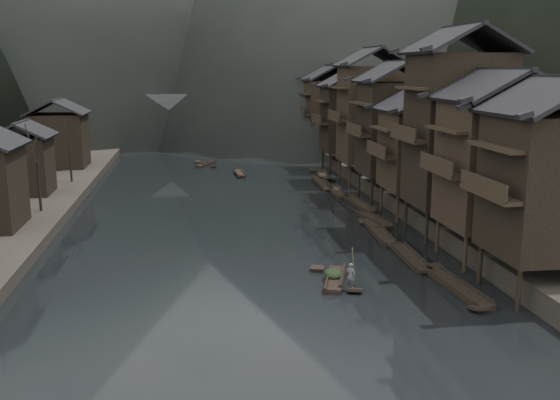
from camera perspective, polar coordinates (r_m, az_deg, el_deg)
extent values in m
plane|color=black|center=(43.65, -2.78, -6.07)|extent=(300.00, 300.00, 0.00)
cube|color=#2D2823|center=(91.00, 17.18, 3.49)|extent=(40.00, 200.00, 1.80)
cylinder|color=black|center=(37.83, 21.00, -7.69)|extent=(0.30, 0.30, 2.90)
cylinder|color=black|center=(41.84, 17.83, -5.59)|extent=(0.30, 0.30, 2.90)
cylinder|color=black|center=(43.10, 21.14, -5.31)|extent=(0.30, 0.30, 2.90)
cube|color=black|center=(40.03, 23.82, 1.23)|extent=(7.00, 6.00, 8.31)
cube|color=black|center=(38.15, 18.66, 0.50)|extent=(1.20, 5.70, 0.25)
cylinder|color=black|center=(43.73, 16.58, -4.75)|extent=(0.30, 0.30, 2.90)
cylinder|color=black|center=(47.95, 14.21, -3.15)|extent=(0.30, 0.30, 2.90)
cylinder|color=black|center=(44.94, 19.78, -4.52)|extent=(0.30, 0.30, 2.90)
cylinder|color=black|center=(49.06, 17.18, -2.98)|extent=(0.30, 0.30, 2.90)
cube|color=black|center=(45.99, 19.28, 3.13)|extent=(7.00, 6.00, 8.74)
cube|color=black|center=(44.36, 14.64, 2.54)|extent=(1.20, 5.70, 0.25)
cylinder|color=black|center=(49.92, 13.26, -2.50)|extent=(0.30, 0.30, 2.90)
cylinder|color=black|center=(54.28, 11.43, -1.26)|extent=(0.30, 0.30, 2.90)
cylinder|color=black|center=(50.98, 16.14, -2.36)|extent=(0.30, 0.30, 2.90)
cylinder|color=black|center=(55.26, 14.12, -1.15)|extent=(0.30, 0.30, 2.90)
cube|color=black|center=(52.06, 15.88, 6.13)|extent=(7.00, 6.00, 12.02)
cube|color=black|center=(50.63, 11.68, 5.50)|extent=(1.20, 5.70, 0.25)
cylinder|color=black|center=(56.31, 10.68, -0.75)|extent=(0.30, 0.30, 2.90)
cylinder|color=black|center=(60.76, 9.24, 0.23)|extent=(0.30, 0.30, 2.90)
cylinder|color=black|center=(57.25, 13.29, -0.66)|extent=(0.30, 0.30, 2.90)
cylinder|color=black|center=(61.63, 11.68, 0.31)|extent=(0.30, 0.30, 2.90)
cube|color=black|center=(58.75, 12.99, 4.48)|extent=(7.00, 6.00, 7.10)
cube|color=black|center=(57.48, 9.24, 4.12)|extent=(1.20, 5.70, 0.25)
cylinder|color=black|center=(63.76, 8.38, 0.82)|extent=(0.30, 0.30, 2.90)
cylinder|color=black|center=(68.29, 7.25, 1.59)|extent=(0.30, 0.30, 2.90)
cylinder|color=black|center=(64.59, 10.72, 0.88)|extent=(0.30, 0.30, 2.90)
cylinder|color=black|center=(69.07, 9.45, 1.64)|extent=(0.30, 0.30, 2.90)
cube|color=black|center=(66.10, 10.55, 6.43)|extent=(7.00, 6.00, 9.48)
cube|color=black|center=(64.97, 7.17, 6.02)|extent=(1.20, 5.70, 0.25)
cylinder|color=black|center=(72.28, 6.37, 2.19)|extent=(0.30, 0.30, 2.90)
cylinder|color=black|center=(76.87, 5.47, 2.79)|extent=(0.30, 0.30, 2.90)
cylinder|color=black|center=(73.02, 8.46, 2.23)|extent=(0.30, 0.30, 2.90)
cylinder|color=black|center=(77.56, 7.45, 2.83)|extent=(0.30, 0.30, 2.90)
cube|color=black|center=(74.58, 8.35, 7.74)|extent=(7.00, 6.00, 11.09)
cube|color=black|center=(73.59, 5.33, 7.32)|extent=(1.20, 5.70, 0.25)
cylinder|color=black|center=(81.87, 4.62, 3.37)|extent=(0.30, 0.30, 2.90)
cylinder|color=black|center=(86.51, 3.92, 3.85)|extent=(0.30, 0.30, 2.90)
cylinder|color=black|center=(82.52, 6.49, 3.40)|extent=(0.30, 0.30, 2.90)
cylinder|color=black|center=(87.12, 5.69, 3.87)|extent=(0.30, 0.30, 2.90)
cube|color=black|center=(84.29, 6.39, 7.37)|extent=(7.00, 6.00, 8.47)
cube|color=black|center=(83.41, 3.71, 7.08)|extent=(1.20, 5.70, 0.25)
cylinder|color=black|center=(93.49, 2.99, 4.47)|extent=(0.30, 0.30, 2.90)
cylinder|color=black|center=(98.17, 2.45, 4.84)|extent=(0.30, 0.30, 2.90)
cylinder|color=black|center=(94.06, 4.64, 4.49)|extent=(0.30, 0.30, 2.90)
cylinder|color=black|center=(98.71, 4.03, 4.86)|extent=(0.30, 0.30, 2.90)
cube|color=black|center=(95.90, 4.59, 8.14)|extent=(7.00, 6.00, 9.07)
cube|color=black|center=(95.13, 2.21, 7.87)|extent=(1.20, 5.70, 0.25)
cube|color=black|center=(68.07, -22.33, 3.14)|extent=(5.00, 5.00, 5.80)
cube|color=black|center=(85.44, -19.50, 5.32)|extent=(6.50, 6.50, 6.80)
cylinder|color=black|center=(59.32, -20.91, 1.43)|extent=(0.24, 0.24, 4.51)
cylinder|color=black|center=(73.63, -18.46, 3.43)|extent=(0.24, 0.24, 4.27)
cube|color=black|center=(40.74, 15.75, -7.64)|extent=(1.61, 7.70, 0.30)
cube|color=black|center=(40.68, 15.76, -7.40)|extent=(1.65, 7.56, 0.10)
cube|color=black|center=(43.97, 14.13, -5.90)|extent=(1.00, 1.00, 0.37)
cube|color=black|center=(37.49, 17.68, -9.27)|extent=(1.00, 1.00, 0.37)
cube|color=black|center=(45.87, 11.78, -5.21)|extent=(1.31, 6.51, 0.30)
cube|color=black|center=(45.82, 11.78, -5.00)|extent=(1.36, 6.38, 0.10)
cube|color=black|center=(48.61, 10.43, -4.01)|extent=(0.96, 0.83, 0.34)
cube|color=black|center=(43.11, 13.31, -6.22)|extent=(0.96, 0.83, 0.34)
cube|color=black|center=(52.33, 8.99, -2.96)|extent=(1.60, 7.57, 0.30)
cube|color=black|center=(52.28, 8.99, -2.77)|extent=(1.64, 7.42, 0.10)
cube|color=black|center=(55.56, 7.67, -1.89)|extent=(0.99, 0.98, 0.36)
cube|color=black|center=(49.07, 10.49, -3.85)|extent=(0.99, 0.98, 0.36)
cube|color=black|center=(56.48, 8.55, -1.84)|extent=(1.85, 6.18, 0.30)
cube|color=black|center=(56.44, 8.56, -1.66)|extent=(1.89, 6.07, 0.10)
cube|color=black|center=(59.25, 8.09, -1.03)|extent=(1.02, 0.86, 0.33)
cube|color=black|center=(53.65, 9.07, -2.44)|extent=(1.02, 0.86, 0.33)
cube|color=black|center=(62.76, 7.20, -0.40)|extent=(1.57, 7.43, 0.30)
cube|color=black|center=(62.72, 7.20, -0.24)|extent=(1.61, 7.29, 0.10)
cube|color=black|center=(66.12, 6.58, 0.37)|extent=(0.99, 0.96, 0.36)
cube|color=black|center=(59.35, 7.88, -1.00)|extent=(0.99, 0.96, 0.36)
cube|color=black|center=(69.09, 5.12, 0.79)|extent=(1.61, 6.98, 0.30)
cube|color=black|center=(69.06, 5.13, 0.94)|extent=(1.66, 6.85, 0.10)
cube|color=black|center=(72.18, 4.33, 1.40)|extent=(1.00, 0.92, 0.35)
cube|color=black|center=(65.97, 5.99, 0.36)|extent=(1.00, 0.92, 0.35)
cube|color=black|center=(73.34, 3.89, 1.46)|extent=(1.32, 7.66, 0.30)
cube|color=black|center=(73.31, 3.89, 1.60)|extent=(1.37, 7.51, 0.10)
cube|color=black|center=(76.82, 3.24, 2.06)|extent=(0.96, 0.96, 0.37)
cube|color=black|center=(69.83, 4.60, 1.03)|extent=(0.96, 0.96, 0.37)
cube|color=black|center=(79.77, 3.87, 2.32)|extent=(2.08, 7.28, 0.30)
cube|color=black|center=(79.74, 3.87, 2.45)|extent=(2.11, 7.15, 0.10)
cube|color=black|center=(82.96, 3.06, 2.80)|extent=(1.05, 1.00, 0.36)
cube|color=black|center=(76.55, 4.75, 2.00)|extent=(1.05, 1.00, 0.36)
cube|color=black|center=(80.49, -3.72, 2.41)|extent=(1.25, 4.61, 0.30)
cube|color=black|center=(80.46, -3.72, 2.53)|extent=(1.29, 4.52, 0.10)
cube|color=black|center=(82.62, -3.76, 2.76)|extent=(0.88, 0.62, 0.29)
cube|color=black|center=(78.31, -3.68, 2.24)|extent=(0.88, 0.62, 0.29)
cube|color=black|center=(88.92, -6.82, 3.26)|extent=(3.08, 4.88, 0.30)
cube|color=black|center=(88.89, -6.83, 3.38)|extent=(3.08, 4.81, 0.10)
cube|color=black|center=(90.99, -7.52, 3.53)|extent=(1.04, 0.93, 0.30)
cube|color=black|center=(86.82, -6.10, 3.16)|extent=(1.04, 0.93, 0.30)
cube|color=black|center=(106.14, -9.70, 4.59)|extent=(3.09, 5.93, 0.30)
cube|color=black|center=(106.11, -9.70, 4.69)|extent=(3.09, 5.83, 0.10)
cube|color=black|center=(108.80, -10.22, 4.82)|extent=(1.06, 1.00, 0.32)
cube|color=black|center=(103.45, -9.16, 4.50)|extent=(1.06, 1.00, 0.32)
cube|color=#4C4C4F|center=(113.56, -6.33, 8.73)|extent=(40.00, 6.00, 1.60)
cube|color=#4C4C4F|center=(110.80, -6.30, 9.33)|extent=(40.00, 0.50, 1.00)
cube|color=#4C4C4F|center=(116.19, -6.40, 9.45)|extent=(40.00, 0.50, 1.00)
cube|color=#4C4C4F|center=(114.24, -13.37, 6.49)|extent=(3.20, 6.00, 6.40)
cube|color=#4C4C4F|center=(113.79, -8.57, 6.66)|extent=(3.20, 6.00, 6.40)
cube|color=#4C4C4F|center=(114.09, -4.01, 6.78)|extent=(3.20, 6.00, 6.40)
cube|color=#4C4C4F|center=(115.18, 0.74, 6.86)|extent=(3.20, 6.00, 6.40)
cube|color=black|center=(40.67, 5.05, -7.25)|extent=(2.48, 4.98, 0.30)
cube|color=black|center=(40.61, 5.06, -7.01)|extent=(2.50, 4.91, 0.10)
cube|color=black|center=(42.55, 3.44, -6.15)|extent=(1.05, 0.85, 0.30)
cube|color=black|center=(38.74, 6.84, -8.07)|extent=(1.05, 0.85, 0.30)
ellipsoid|color=black|center=(40.66, 4.89, -6.30)|extent=(1.17, 1.53, 0.70)
imported|color=#5B5B5D|center=(38.82, 6.49, -6.53)|extent=(0.70, 0.65, 1.61)
cylinder|color=#8C7A51|center=(38.11, 6.87, -2.70)|extent=(1.05, 2.68, 3.73)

